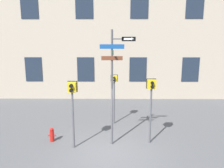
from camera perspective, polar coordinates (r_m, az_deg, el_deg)
name	(u,v)px	position (r m, az deg, el deg)	size (l,w,h in m)	color
ground_plane	(110,153)	(9.28, -0.65, -17.66)	(60.00, 60.00, 0.00)	#515154
building_facade	(112,6)	(17.08, -0.04, 19.66)	(24.00, 0.64, 13.98)	tan
street_sign_pole	(114,78)	(9.09, 0.44, 1.54)	(1.45, 0.85, 4.93)	#4C4C51
pedestrian_signal_left	(72,96)	(9.06, -10.34, -3.13)	(0.40, 0.40, 2.87)	#4C4C51
pedestrian_signal_right	(151,93)	(9.50, 10.22, -2.34)	(0.42, 0.40, 2.89)	#4C4C51
pedestrian_signal_across	(114,86)	(11.67, 0.58, -0.59)	(0.38, 0.40, 2.70)	#4C4C51
fire_hydrant	(52,135)	(10.47, -15.41, -12.68)	(0.35, 0.19, 0.64)	red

